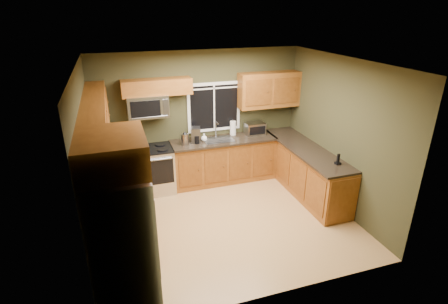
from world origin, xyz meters
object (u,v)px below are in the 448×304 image
cordless_phone (338,161)px  soap_bottle_a (197,135)px  range (154,170)px  coffee_maker (196,135)px  microwave (148,106)px  refrigerator (123,241)px  paper_towel_roll (233,128)px  kettle (185,139)px  soap_bottle_c (204,137)px  toaster_oven (255,128)px

cordless_phone → soap_bottle_a: bearing=138.9°
range → coffee_maker: coffee_maker is taller
microwave → cordless_phone: bearing=-32.8°
refrigerator → range: size_ratio=1.92×
range → coffee_maker: 1.07m
refrigerator → paper_towel_roll: refrigerator is taller
kettle → soap_bottle_c: kettle is taller
coffee_maker → paper_towel_roll: 0.87m
kettle → soap_bottle_a: 0.27m
coffee_maker → soap_bottle_a: coffee_maker is taller
coffee_maker → cordless_phone: (2.07, -1.79, -0.09)m
range → soap_bottle_c: bearing=1.7°
soap_bottle_a → refrigerator: bearing=-119.6°
cordless_phone → soap_bottle_c: bearing=136.7°
range → kettle: 0.88m
cordless_phone → kettle: bearing=143.5°
toaster_oven → cordless_phone: toaster_oven is taller
range → microwave: (-0.00, 0.14, 1.26)m
toaster_oven → soap_bottle_c: (-1.13, -0.08, -0.05)m
soap_bottle_c → coffee_maker: bearing=-177.4°
toaster_oven → kettle: kettle is taller
refrigerator → paper_towel_roll: size_ratio=5.49×
refrigerator → cordless_phone: 3.78m
soap_bottle_c → soap_bottle_a: bearing=180.0°
toaster_oven → soap_bottle_a: 1.29m
range → cordless_phone: size_ratio=4.94×
refrigerator → toaster_oven: refrigerator is taller
refrigerator → cordless_phone: refrigerator is taller
toaster_oven → refrigerator: bearing=-134.9°
toaster_oven → coffee_maker: bearing=-176.2°
range → toaster_oven: toaster_oven is taller
range → cordless_phone: (2.96, -1.76, 0.53)m
soap_bottle_a → soap_bottle_c: (0.15, 0.00, -0.07)m
coffee_maker → refrigerator: bearing=-119.4°
coffee_maker → soap_bottle_c: (0.17, 0.01, -0.06)m
soap_bottle_c → cordless_phone: 2.62m
microwave → toaster_oven: microwave is taller
toaster_oven → microwave: bearing=179.3°
refrigerator → toaster_oven: bearing=45.1°
toaster_oven → cordless_phone: 2.03m
range → kettle: bearing=-4.8°
microwave → cordless_phone: 3.59m
soap_bottle_a → soap_bottle_c: 0.16m
microwave → kettle: (0.64, -0.19, -0.66)m
microwave → range: bearing=-90.0°
range → cordless_phone: bearing=-30.8°
toaster_oven → soap_bottle_c: size_ratio=2.53×
soap_bottle_a → soap_bottle_c: size_ratio=1.82×
range → toaster_oven: 2.27m
kettle → soap_bottle_a: size_ratio=0.95×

